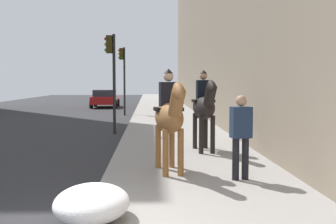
{
  "coord_description": "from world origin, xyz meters",
  "views": [
    {
      "loc": [
        -5.27,
        -0.97,
        2.09
      ],
      "look_at": [
        4.0,
        -1.4,
        1.4
      ],
      "focal_mm": 43.85,
      "sensor_mm": 36.0,
      "label": 1
    }
  ],
  "objects_px": {
    "car_near_lane": "(105,98)",
    "traffic_light_far_curb": "(123,70)",
    "mounted_horse_near": "(170,116)",
    "mounted_horse_far": "(204,106)",
    "traffic_light_near_curb": "(112,68)",
    "pedestrian_greeting": "(241,131)"
  },
  "relations": [
    {
      "from": "mounted_horse_near",
      "to": "pedestrian_greeting",
      "type": "distance_m",
      "value": 1.59
    },
    {
      "from": "car_near_lane",
      "to": "traffic_light_far_curb",
      "type": "bearing_deg",
      "value": -166.34
    },
    {
      "from": "mounted_horse_near",
      "to": "traffic_light_far_curb",
      "type": "xyz_separation_m",
      "value": [
        16.66,
        2.04,
        1.43
      ]
    },
    {
      "from": "mounted_horse_far",
      "to": "pedestrian_greeting",
      "type": "relative_size",
      "value": 1.36
    },
    {
      "from": "mounted_horse_far",
      "to": "traffic_light_far_curb",
      "type": "xyz_separation_m",
      "value": [
        14.0,
        3.15,
        1.39
      ]
    },
    {
      "from": "car_near_lane",
      "to": "traffic_light_near_curb",
      "type": "height_order",
      "value": "traffic_light_near_curb"
    },
    {
      "from": "mounted_horse_near",
      "to": "traffic_light_near_curb",
      "type": "relative_size",
      "value": 0.57
    },
    {
      "from": "mounted_horse_near",
      "to": "traffic_light_near_curb",
      "type": "bearing_deg",
      "value": -174.58
    },
    {
      "from": "pedestrian_greeting",
      "to": "traffic_light_near_curb",
      "type": "relative_size",
      "value": 0.43
    },
    {
      "from": "mounted_horse_near",
      "to": "mounted_horse_far",
      "type": "distance_m",
      "value": 2.88
    },
    {
      "from": "mounted_horse_far",
      "to": "pedestrian_greeting",
      "type": "height_order",
      "value": "mounted_horse_far"
    },
    {
      "from": "pedestrian_greeting",
      "to": "car_near_lane",
      "type": "xyz_separation_m",
      "value": [
        25.38,
        5.4,
        -0.34
      ]
    },
    {
      "from": "mounted_horse_far",
      "to": "traffic_light_near_curb",
      "type": "height_order",
      "value": "traffic_light_near_curb"
    },
    {
      "from": "mounted_horse_far",
      "to": "traffic_light_far_curb",
      "type": "height_order",
      "value": "traffic_light_far_curb"
    },
    {
      "from": "mounted_horse_far",
      "to": "traffic_light_near_curb",
      "type": "distance_m",
      "value": 5.99
    },
    {
      "from": "mounted_horse_near",
      "to": "traffic_light_far_curb",
      "type": "height_order",
      "value": "traffic_light_far_curb"
    },
    {
      "from": "pedestrian_greeting",
      "to": "traffic_light_far_curb",
      "type": "relative_size",
      "value": 0.41
    },
    {
      "from": "traffic_light_near_curb",
      "to": "traffic_light_far_curb",
      "type": "bearing_deg",
      "value": 0.81
    },
    {
      "from": "pedestrian_greeting",
      "to": "car_near_lane",
      "type": "height_order",
      "value": "pedestrian_greeting"
    },
    {
      "from": "mounted_horse_near",
      "to": "car_near_lane",
      "type": "bearing_deg",
      "value": -179.35
    },
    {
      "from": "mounted_horse_far",
      "to": "pedestrian_greeting",
      "type": "xyz_separation_m",
      "value": [
        -3.39,
        -0.28,
        -0.31
      ]
    },
    {
      "from": "car_near_lane",
      "to": "traffic_light_far_curb",
      "type": "xyz_separation_m",
      "value": [
        -7.99,
        -1.97,
        2.03
      ]
    }
  ]
}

